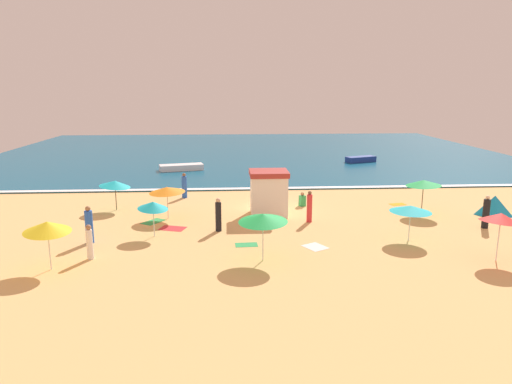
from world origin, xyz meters
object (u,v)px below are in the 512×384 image
at_px(beach_umbrella_2, 47,227).
at_px(beachgoer_0, 90,242).
at_px(beachgoer_6, 309,207).
at_px(beachgoer_2, 89,226).
at_px(beach_umbrella_0, 167,190).
at_px(beach_umbrella_3, 424,183).
at_px(beachgoer_3, 302,200).
at_px(beach_umbrella_6, 115,184).
at_px(small_boat_0, 361,159).
at_px(beach_umbrella_5, 153,205).
at_px(beach_tent, 494,206).
at_px(beach_umbrella_4, 501,218).
at_px(beachgoer_5, 486,213).
at_px(beach_umbrella_7, 411,209).
at_px(beachgoer_1, 184,186).
at_px(lifeguard_cabana, 269,193).
at_px(small_boat_1, 181,167).
at_px(beach_umbrella_1, 263,218).
at_px(beachgoer_4, 218,215).

distance_m(beach_umbrella_2, beachgoer_0, 2.15).
bearing_deg(beachgoer_6, beachgoer_2, -165.41).
relative_size(beach_umbrella_0, beach_umbrella_3, 1.38).
distance_m(beach_umbrella_0, beach_umbrella_2, 8.97).
bearing_deg(beach_umbrella_3, beach_umbrella_0, -179.66).
bearing_deg(beachgoer_3, beach_umbrella_6, -178.74).
bearing_deg(small_boat_0, beach_umbrella_5, -126.91).
relative_size(beach_umbrella_6, beach_tent, 1.17).
xyz_separation_m(beach_umbrella_6, beach_tent, (23.69, -2.95, -1.10)).
distance_m(beach_umbrella_0, beachgoer_6, 8.58).
bearing_deg(beach_umbrella_4, small_boat_0, 86.31).
bearing_deg(beachgoer_5, small_boat_0, 91.02).
height_order(beach_tent, beachgoer_5, beachgoer_5).
height_order(beach_umbrella_5, beach_umbrella_7, beach_umbrella_5).
distance_m(beach_umbrella_6, beachgoer_0, 9.14).
distance_m(beachgoer_3, small_boat_0, 20.16).
bearing_deg(beachgoer_6, beach_umbrella_7, -39.34).
bearing_deg(beachgoer_3, beachgoer_1, 159.99).
relative_size(lifeguard_cabana, beachgoer_2, 1.44).
relative_size(beach_umbrella_3, beachgoer_5, 1.18).
relative_size(beach_umbrella_5, beach_umbrella_6, 0.97).
bearing_deg(beach_umbrella_0, small_boat_1, 92.45).
relative_size(beachgoer_3, beachgoer_6, 0.50).
bearing_deg(beach_umbrella_2, beach_umbrella_5, 49.46).
xyz_separation_m(beach_umbrella_1, beach_umbrella_7, (7.80, 2.42, -0.34)).
distance_m(beach_umbrella_1, beach_umbrella_2, 9.35).
xyz_separation_m(beach_umbrella_2, small_boat_1, (3.42, 24.63, -1.57)).
bearing_deg(beachgoer_5, beachgoer_0, -170.08).
relative_size(beachgoer_0, beachgoer_6, 0.88).
xyz_separation_m(beach_umbrella_1, beach_umbrella_3, (10.62, 7.55, -0.05)).
xyz_separation_m(beach_umbrella_0, beachgoer_0, (-2.76, -6.76, -0.98)).
bearing_deg(beachgoer_6, beachgoer_4, -164.78).
distance_m(beachgoer_2, beachgoer_4, 6.74).
xyz_separation_m(beach_umbrella_0, beach_umbrella_2, (-4.13, -7.96, 0.16)).
xyz_separation_m(beach_umbrella_1, beachgoer_6, (3.23, 6.17, -1.15)).
height_order(beach_umbrella_6, beachgoer_6, beach_umbrella_6).
xyz_separation_m(beach_umbrella_5, beach_umbrella_6, (-3.29, 5.79, 0.03)).
xyz_separation_m(beachgoer_3, beachgoer_4, (-5.53, -5.30, 0.47)).
height_order(beachgoer_1, beachgoer_3, beachgoer_1).
height_order(beachgoer_0, beachgoer_2, beachgoer_2).
xyz_separation_m(beach_umbrella_0, beachgoer_4, (3.10, -2.74, -0.89)).
bearing_deg(beachgoer_4, beachgoer_1, 107.31).
relative_size(beach_umbrella_7, small_boat_1, 0.60).
bearing_deg(beach_tent, lifeguard_cabana, 175.33).
xyz_separation_m(lifeguard_cabana, beach_umbrella_3, (9.64, -0.38, 0.57)).
bearing_deg(beach_tent, small_boat_1, 140.20).
xyz_separation_m(beach_umbrella_0, small_boat_0, (17.75, 20.54, -1.39)).
relative_size(beach_umbrella_5, beachgoer_0, 1.38).
height_order(beach_umbrella_3, beach_umbrella_6, beach_umbrella_3).
relative_size(lifeguard_cabana, beach_umbrella_6, 1.18).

